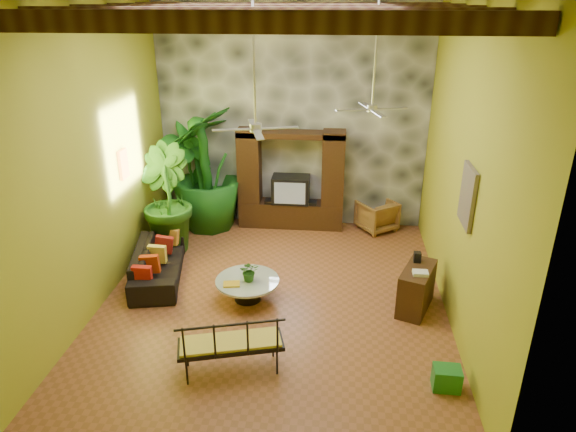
# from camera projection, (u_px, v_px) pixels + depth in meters

# --- Properties ---
(ground) EXTENTS (7.00, 7.00, 0.00)m
(ground) POSITION_uv_depth(u_px,v_px,m) (275.00, 297.00, 9.26)
(ground) COLOR brown
(ground) RESTS_ON ground
(back_wall) EXTENTS (6.00, 0.02, 5.00)m
(back_wall) POSITION_uv_depth(u_px,v_px,m) (293.00, 117.00, 11.46)
(back_wall) COLOR #A4A826
(back_wall) RESTS_ON ground
(left_wall) EXTENTS (0.02, 7.00, 5.00)m
(left_wall) POSITION_uv_depth(u_px,v_px,m) (94.00, 159.00, 8.54)
(left_wall) COLOR #A4A826
(left_wall) RESTS_ON ground
(right_wall) EXTENTS (0.02, 7.00, 5.00)m
(right_wall) POSITION_uv_depth(u_px,v_px,m) (464.00, 171.00, 7.99)
(right_wall) COLOR #A4A826
(right_wall) RESTS_ON ground
(stone_accent_wall) EXTENTS (5.98, 0.10, 4.98)m
(stone_accent_wall) POSITION_uv_depth(u_px,v_px,m) (292.00, 118.00, 11.41)
(stone_accent_wall) COLOR #33373A
(stone_accent_wall) RESTS_ON ground
(ceiling_beams) EXTENTS (5.95, 5.36, 0.22)m
(ceiling_beams) POSITION_uv_depth(u_px,v_px,m) (271.00, 13.00, 7.36)
(ceiling_beams) COLOR #372311
(ceiling_beams) RESTS_ON ceiling
(entertainment_center) EXTENTS (2.40, 0.55, 2.30)m
(entertainment_center) POSITION_uv_depth(u_px,v_px,m) (291.00, 187.00, 11.74)
(entertainment_center) COLOR #321D0E
(entertainment_center) RESTS_ON ground
(ceiling_fan_front) EXTENTS (1.28, 1.28, 1.86)m
(ceiling_fan_front) POSITION_uv_depth(u_px,v_px,m) (255.00, 114.00, 7.56)
(ceiling_fan_front) COLOR #B3B3B8
(ceiling_fan_front) RESTS_ON ceiling
(ceiling_fan_back) EXTENTS (1.28, 1.28, 1.86)m
(ceiling_fan_back) POSITION_uv_depth(u_px,v_px,m) (373.00, 96.00, 8.86)
(ceiling_fan_back) COLOR #B3B3B8
(ceiling_fan_back) RESTS_ON ceiling
(wall_art_mask) EXTENTS (0.06, 0.32, 0.55)m
(wall_art_mask) POSITION_uv_depth(u_px,v_px,m) (123.00, 164.00, 9.61)
(wall_art_mask) COLOR yellow
(wall_art_mask) RESTS_ON left_wall
(wall_art_painting) EXTENTS (0.06, 0.70, 0.90)m
(wall_art_painting) POSITION_uv_depth(u_px,v_px,m) (468.00, 196.00, 7.53)
(wall_art_painting) COLOR #215779
(wall_art_painting) RESTS_ON right_wall
(sofa) EXTENTS (1.26, 2.28, 0.63)m
(sofa) POSITION_uv_depth(u_px,v_px,m) (158.00, 263.00, 9.79)
(sofa) COLOR black
(sofa) RESTS_ON ground
(wicker_armchair) EXTENTS (1.07, 1.07, 0.71)m
(wicker_armchair) POSITION_uv_depth(u_px,v_px,m) (377.00, 215.00, 11.79)
(wicker_armchair) COLOR olive
(wicker_armchair) RESTS_ON ground
(tall_plant_a) EXTENTS (1.49, 1.53, 2.42)m
(tall_plant_a) POSITION_uv_depth(u_px,v_px,m) (191.00, 173.00, 11.87)
(tall_plant_a) COLOR #1C6A1D
(tall_plant_a) RESTS_ON ground
(tall_plant_b) EXTENTS (1.59, 1.59, 2.26)m
(tall_plant_b) POSITION_uv_depth(u_px,v_px,m) (165.00, 199.00, 10.60)
(tall_plant_b) COLOR #235C18
(tall_plant_b) RESTS_ON ground
(tall_plant_c) EXTENTS (2.01, 2.01, 2.80)m
(tall_plant_c) POSITION_uv_depth(u_px,v_px,m) (206.00, 169.00, 11.55)
(tall_plant_c) COLOR #175516
(tall_plant_c) RESTS_ON ground
(coffee_table) EXTENTS (1.13, 1.13, 0.40)m
(coffee_table) POSITION_uv_depth(u_px,v_px,m) (248.00, 287.00, 9.10)
(coffee_table) COLOR black
(coffee_table) RESTS_ON ground
(centerpiece_plant) EXTENTS (0.38, 0.35, 0.37)m
(centerpiece_plant) POSITION_uv_depth(u_px,v_px,m) (249.00, 271.00, 8.95)
(centerpiece_plant) COLOR #245516
(centerpiece_plant) RESTS_ON coffee_table
(yellow_tray) EXTENTS (0.32, 0.25, 0.03)m
(yellow_tray) POSITION_uv_depth(u_px,v_px,m) (232.00, 284.00, 8.88)
(yellow_tray) COLOR gold
(yellow_tray) RESTS_ON coffee_table
(iron_bench) EXTENTS (1.57, 0.92, 0.57)m
(iron_bench) POSITION_uv_depth(u_px,v_px,m) (229.00, 343.00, 7.19)
(iron_bench) COLOR black
(iron_bench) RESTS_ON ground
(side_console) EXTENTS (0.76, 1.07, 0.78)m
(side_console) POSITION_uv_depth(u_px,v_px,m) (416.00, 289.00, 8.79)
(side_console) COLOR #331C10
(side_console) RESTS_ON ground
(green_bin) EXTENTS (0.38, 0.29, 0.33)m
(green_bin) POSITION_uv_depth(u_px,v_px,m) (447.00, 378.00, 7.07)
(green_bin) COLOR #207A25
(green_bin) RESTS_ON ground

